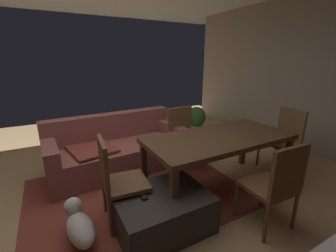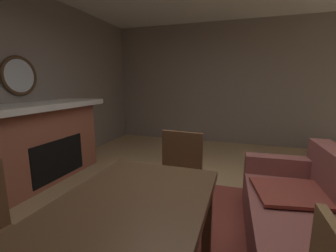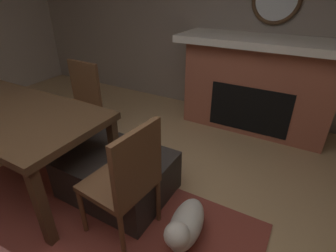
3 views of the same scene
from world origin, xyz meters
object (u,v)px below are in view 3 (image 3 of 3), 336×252
at_px(fireplace, 257,85).
at_px(ottoman_coffee_table, 118,175).
at_px(dining_chair_west, 127,178).
at_px(small_dog, 185,225).
at_px(dining_table, 5,116).
at_px(tv_remote, 128,166).
at_px(dining_chair_south, 80,99).

relative_size(fireplace, ottoman_coffee_table, 2.15).
bearing_deg(fireplace, dining_chair_west, 80.34).
bearing_deg(small_dog, dining_table, 3.22).
relative_size(fireplace, dining_chair_west, 2.11).
xyz_separation_m(ottoman_coffee_table, tv_remote, (-0.18, 0.06, 0.20)).
relative_size(tv_remote, small_dog, 0.30).
height_order(tv_remote, small_dog, tv_remote).
bearing_deg(dining_chair_south, dining_chair_west, 147.48).
distance_m(dining_chair_west, small_dog, 0.53).
height_order(tv_remote, dining_chair_south, dining_chair_south).
bearing_deg(dining_chair_west, dining_table, -0.36).
bearing_deg(fireplace, dining_table, 51.95).
relative_size(fireplace, tv_remote, 12.26).
distance_m(ottoman_coffee_table, dining_chair_south, 1.15).
xyz_separation_m(fireplace, small_dog, (-0.03, 2.06, -0.40)).
distance_m(fireplace, dining_chair_west, 2.20).
distance_m(fireplace, dining_chair_south, 2.15).
bearing_deg(dining_chair_west, fireplace, -99.66).
bearing_deg(ottoman_coffee_table, small_dog, 165.85).
height_order(ottoman_coffee_table, dining_chair_south, dining_chair_south).
bearing_deg(small_dog, tv_remote, -12.64).
relative_size(dining_table, small_dog, 3.44).
height_order(ottoman_coffee_table, dining_table, dining_table).
xyz_separation_m(dining_chair_west, small_dog, (-0.40, -0.10, -0.34)).
distance_m(fireplace, dining_table, 2.74).
xyz_separation_m(ottoman_coffee_table, dining_chair_west, (-0.36, 0.30, 0.33)).
bearing_deg(tv_remote, dining_table, 10.83).
xyz_separation_m(ottoman_coffee_table, dining_chair_south, (0.96, -0.54, 0.33)).
xyz_separation_m(fireplace, ottoman_coffee_table, (0.73, 1.87, -0.39)).
distance_m(dining_table, small_dog, 1.79).
distance_m(ottoman_coffee_table, dining_table, 1.11).
xyz_separation_m(dining_chair_south, small_dog, (-1.72, 0.73, -0.34)).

